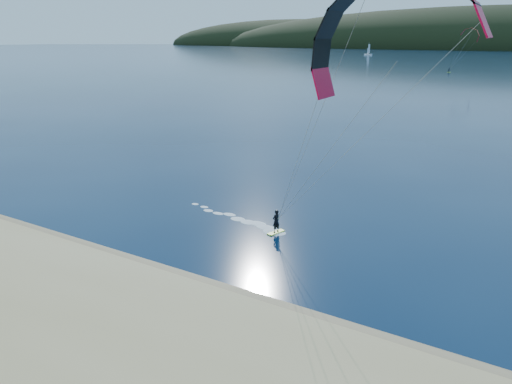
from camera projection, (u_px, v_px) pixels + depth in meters
ground at (143, 322)px, 26.09m from camera, size 1800.00×1800.00×0.00m
wet_sand at (192, 286)px, 29.75m from camera, size 220.00×2.50×0.10m
kitesurfer_near at (390, 69)px, 23.56m from camera, size 25.50×9.82×18.51m
kitesurfer_far at (469, 38)px, 195.89m from camera, size 12.11×7.84×17.99m
sailboat at (368, 54)px, 402.46m from camera, size 7.46×4.82×10.40m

